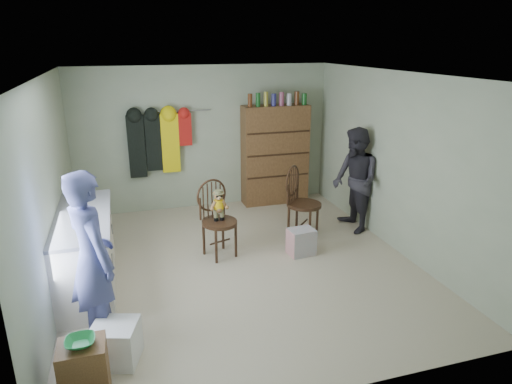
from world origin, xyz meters
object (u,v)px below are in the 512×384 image
object	(u,v)px
counter	(86,251)
chair_front	(217,213)
dresser	(275,154)
chair_far	(300,199)

from	to	relation	value
counter	chair_front	xyz separation A→B (m)	(1.71, 0.41, 0.15)
dresser	chair_front	bearing A→B (deg)	-128.42
chair_front	chair_far	xyz separation A→B (m)	(1.34, 0.28, -0.03)
counter	chair_far	bearing A→B (deg)	12.80
dresser	chair_far	bearing A→B (deg)	-95.46
chair_front	chair_far	distance (m)	1.37
chair_front	dresser	bearing A→B (deg)	31.90
counter	dresser	size ratio (longest dim) A/B	0.91
chair_front	chair_far	size ratio (longest dim) A/B	0.97
counter	chair_front	bearing A→B (deg)	13.61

